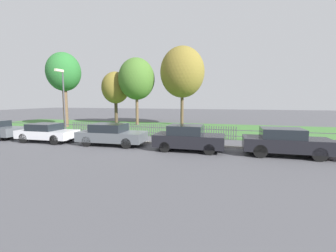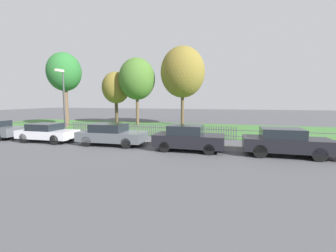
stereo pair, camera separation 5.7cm
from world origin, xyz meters
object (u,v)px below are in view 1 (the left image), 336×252
Objects in this scene: tree_mid_park at (137,79)px; tree_far_left at (182,72)px; parked_car_red_compact at (188,138)px; street_lamp at (63,95)px; tree_nearest_kerb at (64,73)px; parked_car_navy_estate at (111,134)px; tree_behind_motorcycle at (115,88)px; parked_car_black_saloon at (47,132)px; parked_car_white_van at (285,142)px; covered_motorcycle at (180,133)px.

tree_far_left is (5.10, 1.20, 0.74)m from tree_mid_park.
tree_far_left reaches higher than parked_car_red_compact.
tree_nearest_kerb is at bearing 129.08° from street_lamp.
street_lamp is at bearing -100.62° from tree_mid_park.
parked_car_navy_estate is 5.94m from street_lamp.
tree_behind_motorcycle is at bearing 48.65° from tree_nearest_kerb.
parked_car_black_saloon is 9.91m from parked_car_red_compact.
parked_car_navy_estate is at bearing 178.83° from parked_car_white_van.
tree_nearest_kerb reaches higher than parked_car_navy_estate.
tree_behind_motorcycle is (-1.29, 12.17, 3.69)m from parked_car_black_saloon.
parked_car_black_saloon is at bearing 179.47° from parked_car_red_compact.
parked_car_red_compact is 15.08m from tree_mid_park.
parked_car_white_van is (14.93, 0.06, 0.08)m from parked_car_black_saloon.
covered_motorcycle is at bearing -20.78° from tree_nearest_kerb.
parked_car_red_compact is 14.36m from tree_far_left.
covered_motorcycle is 0.25× the size of tree_mid_park.
tree_behind_motorcycle is at bearing -174.47° from tree_far_left.
tree_mid_park is at bearing 80.59° from parked_car_black_saloon.
tree_behind_motorcycle is 0.70× the size of tree_far_left.
covered_motorcycle is (3.95, 2.46, -0.13)m from parked_car_navy_estate.
tree_nearest_kerb is at bearing 140.10° from parked_car_navy_estate.
covered_motorcycle is 15.71m from tree_nearest_kerb.
tree_nearest_kerb is 5.85m from tree_behind_motorcycle.
parked_car_navy_estate is at bearing -19.01° from street_lamp.
tree_mid_park reaches higher than parked_car_black_saloon.
parked_car_navy_estate is 10.06m from parked_car_white_van.
tree_nearest_kerb reaches higher than tree_behind_motorcycle.
parked_car_red_compact reaches higher than parked_car_black_saloon.
street_lamp reaches higher than parked_car_white_van.
tree_behind_motorcycle reaches higher than parked_car_red_compact.
tree_nearest_kerb reaches higher than parked_car_red_compact.
parked_car_navy_estate is at bearing 177.16° from parked_car_red_compact.
parked_car_red_compact is (5.04, -0.22, 0.03)m from parked_car_navy_estate.
tree_far_left is (-8.16, 12.89, 5.29)m from parked_car_white_van.
tree_behind_motorcycle is at bearing 115.26° from parked_car_navy_estate.
covered_motorcycle is 0.24× the size of tree_nearest_kerb.
parked_car_navy_estate reaches higher than covered_motorcycle.
street_lamp is (4.86, -5.98, -2.50)m from tree_nearest_kerb.
parked_car_black_saloon is 4.88m from parked_car_navy_estate.
parked_car_white_van is at bearing -21.47° from tree_nearest_kerb.
covered_motorcycle is (8.82, 2.65, -0.09)m from parked_car_black_saloon.
tree_behind_motorcycle reaches higher than parked_car_white_van.
parked_car_red_compact is at bearing -54.98° from tree_mid_park.
parked_car_navy_estate is (4.87, 0.19, 0.04)m from parked_car_black_saloon.
covered_motorcycle is 12.50m from tree_mid_park.
covered_motorcycle is at bearing 111.77° from parked_car_red_compact.
tree_far_left is at bearing 121.94° from parked_car_white_van.
parked_car_white_van is 20.56m from tree_behind_motorcycle.
tree_nearest_kerb is at bearing -131.35° from tree_behind_motorcycle.
parked_car_white_van is (10.06, -0.13, 0.04)m from parked_car_navy_estate.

